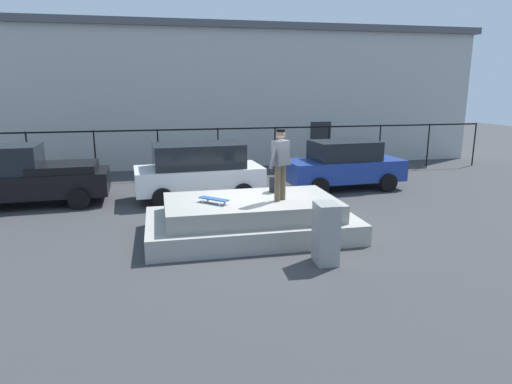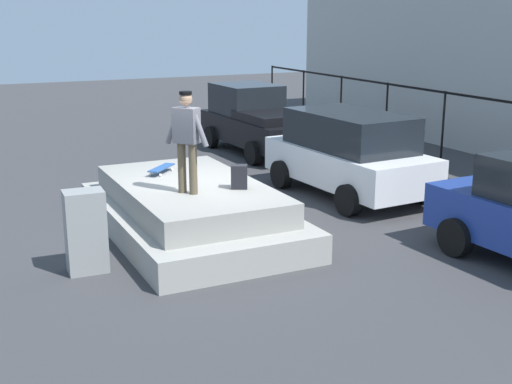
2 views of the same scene
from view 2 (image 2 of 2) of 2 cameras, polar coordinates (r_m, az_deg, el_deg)
The scene contains 8 objects.
ground_plane at distance 12.26m, azimuth -4.25°, elevation -3.54°, with size 60.00×60.00×0.00m, color #38383A.
concrete_ledge at distance 12.28m, azimuth -5.60°, elevation -1.51°, with size 5.11×2.87×0.92m.
skateboarder at distance 11.24m, azimuth -5.92°, elevation 4.82°, with size 0.72×0.58×1.72m.
skateboard at distance 12.93m, azimuth -8.03°, elevation 2.03°, with size 0.69×0.69×0.12m.
backpack at distance 11.65m, azimuth -1.44°, elevation 1.30°, with size 0.28×0.20×0.42m, color black.
car_black_pickup_near at distance 19.32m, azimuth 0.01°, elevation 6.14°, with size 4.41×2.09×1.89m.
car_white_hatchback_mid at distance 14.72m, azimuth 7.89°, elevation 3.35°, with size 4.19×2.29×1.83m.
utility_box at distance 10.60m, azimuth -14.27°, elevation -3.28°, with size 0.44×0.60×1.29m, color gray.
Camera 2 is at (10.84, -4.25, 3.87)m, focal length 47.08 mm.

